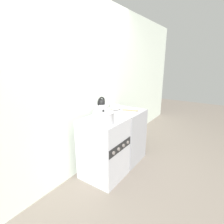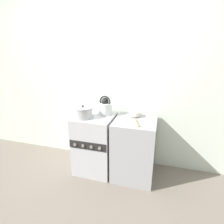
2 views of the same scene
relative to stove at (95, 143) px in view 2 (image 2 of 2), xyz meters
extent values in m
plane|color=#70665B|center=(0.00, -0.27, -0.43)|extent=(12.00, 12.00, 0.00)
cube|color=silver|center=(0.00, 0.40, 0.82)|extent=(7.00, 0.06, 2.50)
cube|color=#B2B2B7|center=(0.00, 0.00, 0.00)|extent=(0.54, 0.55, 0.86)
cube|color=black|center=(0.00, -0.28, 0.10)|extent=(0.52, 0.01, 0.11)
cylinder|color=slate|center=(-0.18, -0.29, 0.10)|extent=(0.04, 0.02, 0.04)
cylinder|color=slate|center=(-0.06, -0.29, 0.10)|extent=(0.04, 0.02, 0.04)
cylinder|color=slate|center=(0.06, -0.29, 0.10)|extent=(0.04, 0.02, 0.04)
cylinder|color=slate|center=(0.18, -0.29, 0.10)|extent=(0.04, 0.02, 0.04)
cube|color=#99999E|center=(0.58, 0.03, -0.01)|extent=(0.56, 0.60, 0.85)
cylinder|color=silver|center=(0.12, 0.12, 0.51)|extent=(0.19, 0.19, 0.17)
sphere|color=black|center=(0.12, 0.12, 0.62)|extent=(0.11, 0.11, 0.11)
torus|color=black|center=(0.12, 0.12, 0.62)|extent=(0.16, 0.02, 0.16)
cone|color=silver|center=(0.21, 0.12, 0.54)|extent=(0.10, 0.04, 0.07)
cylinder|color=#B2B2B7|center=(-0.12, -0.10, 0.50)|extent=(0.25, 0.25, 0.14)
cylinder|color=#B2B2B7|center=(-0.12, -0.10, 0.57)|extent=(0.26, 0.26, 0.01)
sphere|color=black|center=(-0.12, -0.10, 0.59)|extent=(0.03, 0.03, 0.03)
cylinder|color=beige|center=(0.55, 0.17, 0.43)|extent=(0.07, 0.07, 0.01)
cylinder|color=beige|center=(0.55, 0.17, 0.46)|extent=(0.16, 0.16, 0.06)
cylinder|color=#A37A4C|center=(0.61, -0.05, 0.43)|extent=(0.08, 0.19, 0.02)
ellipsoid|color=#A37A4C|center=(0.65, -0.17, 0.43)|extent=(0.05, 0.06, 0.02)
camera|label=1|loc=(-1.76, -1.33, 1.16)|focal=28.00mm
camera|label=2|loc=(0.88, -2.16, 1.26)|focal=28.00mm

